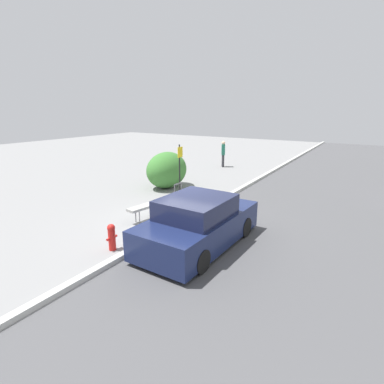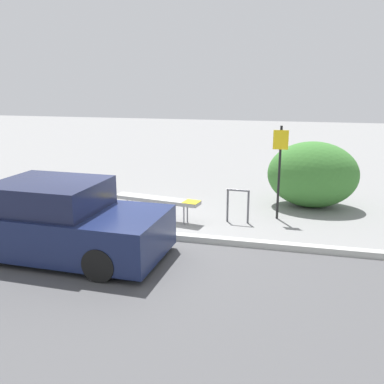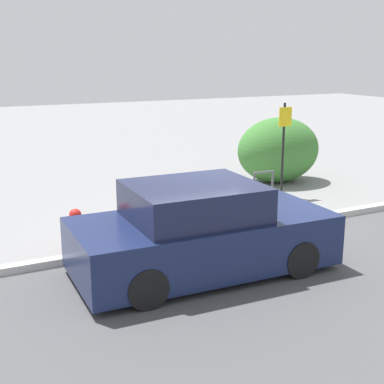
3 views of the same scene
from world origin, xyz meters
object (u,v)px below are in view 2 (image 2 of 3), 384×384
at_px(bench, 157,200).
at_px(bike_rack, 238,202).
at_px(fire_hydrant, 45,203).
at_px(sign_post, 280,164).
at_px(parked_car_near, 58,222).

height_order(bench, bike_rack, bike_rack).
bearing_deg(fire_hydrant, sign_post, 14.59).
height_order(bike_rack, sign_post, sign_post).
bearing_deg(bike_rack, fire_hydrant, -168.76).
distance_m(bike_rack, parked_car_near, 4.20).
distance_m(bench, sign_post, 3.09).
distance_m(bench, parked_car_near, 2.80).
relative_size(sign_post, parked_car_near, 0.55).
relative_size(bike_rack, sign_post, 0.36).
bearing_deg(parked_car_near, bike_rack, 43.98).
bearing_deg(bench, sign_post, 25.19).
distance_m(sign_post, parked_car_near, 5.28).
distance_m(fire_hydrant, parked_car_near, 2.45).
xyz_separation_m(sign_post, parked_car_near, (-4.02, -3.34, -0.72)).
bearing_deg(fire_hydrant, bike_rack, 11.24).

